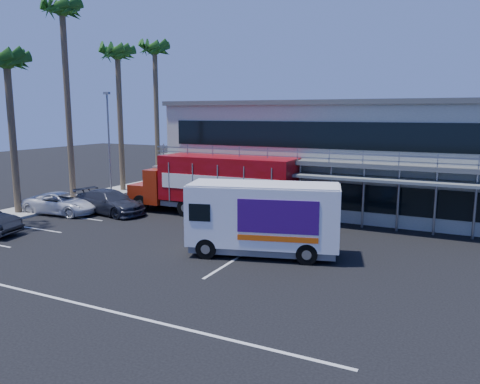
% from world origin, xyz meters
% --- Properties ---
extents(ground, '(120.00, 120.00, 0.00)m').
position_xyz_m(ground, '(0.00, 0.00, 0.00)').
color(ground, black).
rests_on(ground, ground).
extents(building, '(22.40, 12.00, 7.30)m').
position_xyz_m(building, '(3.00, 14.94, 3.66)').
color(building, '#989D90').
rests_on(building, ground).
extents(curb_strip, '(3.00, 32.00, 0.16)m').
position_xyz_m(curb_strip, '(-15.00, 6.00, 0.08)').
color(curb_strip, '#A5A399').
rests_on(curb_strip, ground).
extents(palm_c, '(2.80, 2.80, 10.75)m').
position_xyz_m(palm_c, '(-14.90, 3.00, 9.21)').
color(palm_c, brown).
rests_on(palm_c, ground).
extents(palm_d, '(2.80, 2.80, 14.75)m').
position_xyz_m(palm_d, '(-15.20, 8.00, 12.80)').
color(palm_d, brown).
rests_on(palm_d, ground).
extents(palm_e, '(2.80, 2.80, 12.25)m').
position_xyz_m(palm_e, '(-14.70, 13.00, 10.57)').
color(palm_e, brown).
rests_on(palm_e, ground).
extents(palm_f, '(2.80, 2.80, 13.25)m').
position_xyz_m(palm_f, '(-15.10, 18.50, 11.47)').
color(palm_f, brown).
rests_on(palm_f, ground).
extents(light_pole_far, '(0.50, 0.25, 8.09)m').
position_xyz_m(light_pole_far, '(-14.20, 11.00, 4.50)').
color(light_pole_far, gray).
rests_on(light_pole_far, ground).
extents(red_truck, '(11.39, 2.93, 3.82)m').
position_xyz_m(red_truck, '(-3.19, 8.49, 2.10)').
color(red_truck, '#9D230C').
rests_on(red_truck, ground).
extents(white_van, '(7.25, 4.11, 3.36)m').
position_xyz_m(white_van, '(2.85, 2.00, 1.78)').
color(white_van, white).
rests_on(white_van, ground).
extents(parked_car_c, '(5.25, 2.92, 1.39)m').
position_xyz_m(parked_car_c, '(-12.50, 4.40, 0.69)').
color(parked_car_c, white).
rests_on(parked_car_c, ground).
extents(parked_car_d, '(5.58, 2.93, 1.54)m').
position_xyz_m(parked_car_d, '(-9.70, 5.82, 0.77)').
color(parked_car_d, '#272A35').
rests_on(parked_car_d, ground).
extents(parked_car_e, '(4.40, 3.20, 1.39)m').
position_xyz_m(parked_car_e, '(-9.50, 10.37, 0.70)').
color(parked_car_e, slate).
rests_on(parked_car_e, ground).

